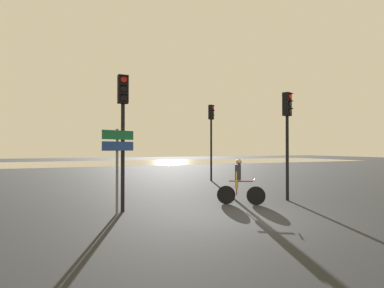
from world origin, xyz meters
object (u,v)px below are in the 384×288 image
(traffic_light_near_left, at_px, (123,116))
(cyclist, at_px, (239,181))
(direction_sign_post, at_px, (118,155))
(traffic_light_near_right, at_px, (287,125))
(traffic_light_far_right, at_px, (211,128))

(traffic_light_near_left, distance_m, cyclist, 4.61)
(traffic_light_near_left, distance_m, direction_sign_post, 1.27)
(traffic_light_near_right, bearing_deg, cyclist, -21.78)
(traffic_light_far_right, bearing_deg, cyclist, 34.45)
(direction_sign_post, bearing_deg, traffic_light_near_right, 154.62)
(traffic_light_near_right, relative_size, direction_sign_post, 1.60)
(traffic_light_near_right, height_order, direction_sign_post, traffic_light_near_right)
(traffic_light_far_right, bearing_deg, traffic_light_near_left, 10.34)
(traffic_light_near_left, xyz_separation_m, cyclist, (4.04, -0.39, -2.20))
(traffic_light_near_right, relative_size, cyclist, 2.57)
(direction_sign_post, bearing_deg, traffic_light_far_right, -157.56)
(traffic_light_far_right, relative_size, cyclist, 2.90)
(direction_sign_post, distance_m, cyclist, 4.35)
(traffic_light_near_right, distance_m, traffic_light_far_right, 7.43)
(traffic_light_near_left, bearing_deg, direction_sign_post, 54.52)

